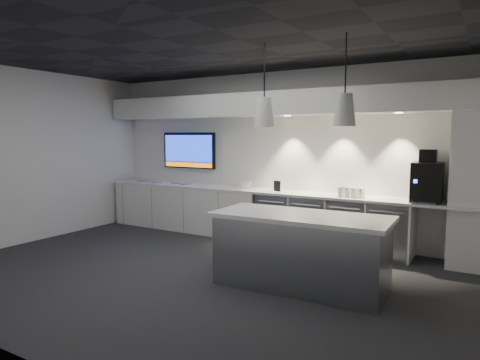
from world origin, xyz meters
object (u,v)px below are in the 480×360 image
Objects in this scene: wall_tv at (189,150)px; island at (300,250)px; coffee_machine at (427,180)px; bin at (227,248)px.

wall_tv reaches higher than island.
wall_tv is 4.54m from coffee_machine.
coffee_machine reaches higher than island.
island reaches higher than bin.
wall_tv is at bearing 175.01° from coffee_machine.
coffee_machine is (4.52, -0.25, -0.35)m from wall_tv.
wall_tv is 4.14m from island.
island is at bearing -123.20° from coffee_machine.
wall_tv is 3.11m from bin.
island is 4.36× the size of bin.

